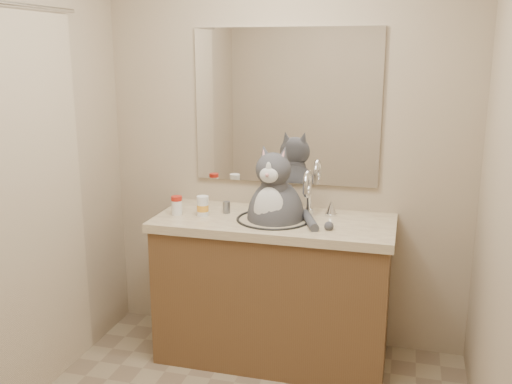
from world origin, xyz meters
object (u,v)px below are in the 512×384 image
(pill_bottle_redcap, at_px, (177,205))
(grey_canister, at_px, (226,207))
(pill_bottle_orange, at_px, (203,206))
(cat, at_px, (275,211))

(pill_bottle_redcap, distance_m, grey_canister, 0.29)
(pill_bottle_redcap, distance_m, pill_bottle_orange, 0.15)
(pill_bottle_orange, bearing_deg, pill_bottle_redcap, -174.33)
(grey_canister, bearing_deg, cat, -8.22)
(pill_bottle_orange, bearing_deg, cat, 6.14)
(pill_bottle_redcap, bearing_deg, pill_bottle_orange, 5.67)
(cat, relative_size, grey_canister, 9.19)
(cat, xyz_separation_m, pill_bottle_orange, (-0.41, -0.04, 0.01))
(pill_bottle_redcap, bearing_deg, cat, 6.01)
(pill_bottle_orange, xyz_separation_m, grey_canister, (0.11, 0.09, -0.02))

